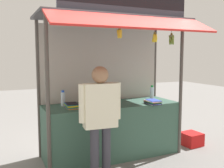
% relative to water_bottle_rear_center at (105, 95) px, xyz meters
% --- Properties ---
extents(ground_plane, '(20.00, 20.00, 0.00)m').
position_rel_water_bottle_rear_center_xyz_m(ground_plane, '(0.01, -0.29, -1.06)').
color(ground_plane, slate).
extents(stall_counter, '(2.35, 0.78, 0.93)m').
position_rel_water_bottle_rear_center_xyz_m(stall_counter, '(0.01, -0.29, -0.59)').
color(stall_counter, '#385B4C').
rests_on(stall_counter, ground).
extents(stall_structure, '(2.55, 1.57, 2.75)m').
position_rel_water_bottle_rear_center_xyz_m(stall_structure, '(0.01, -0.20, 0.61)').
color(stall_structure, '#4C4742').
rests_on(stall_structure, ground).
extents(water_bottle_rear_center, '(0.08, 0.08, 0.27)m').
position_rel_water_bottle_rear_center_xyz_m(water_bottle_rear_center, '(0.00, 0.00, 0.00)').
color(water_bottle_rear_center, silver).
rests_on(water_bottle_rear_center, stall_counter).
extents(water_bottle_far_left, '(0.08, 0.08, 0.28)m').
position_rel_water_bottle_rear_center_xyz_m(water_bottle_far_left, '(0.88, -0.23, 0.00)').
color(water_bottle_far_left, silver).
rests_on(water_bottle_far_left, stall_counter).
extents(water_bottle_mid_right, '(0.07, 0.07, 0.27)m').
position_rel_water_bottle_rear_center_xyz_m(water_bottle_mid_right, '(-0.81, -0.13, -0.00)').
color(water_bottle_mid_right, silver).
rests_on(water_bottle_mid_right, stall_counter).
extents(magazine_stack_mid_left, '(0.20, 0.28, 0.08)m').
position_rel_water_bottle_rear_center_xyz_m(magazine_stack_mid_left, '(-0.73, -0.34, -0.09)').
color(magazine_stack_mid_left, orange).
rests_on(magazine_stack_mid_left, stall_counter).
extents(magazine_stack_front_left, '(0.22, 0.31, 0.08)m').
position_rel_water_bottle_rear_center_xyz_m(magazine_stack_front_left, '(0.64, -0.61, -0.09)').
color(magazine_stack_front_left, black).
rests_on(magazine_stack_front_left, stall_counter).
extents(magazine_stack_back_left, '(0.27, 0.29, 0.10)m').
position_rel_water_bottle_rear_center_xyz_m(magazine_stack_back_left, '(-0.15, -0.31, -0.08)').
color(magazine_stack_back_left, red).
rests_on(magazine_stack_back_left, stall_counter).
extents(banana_bunch_leftmost, '(0.10, 0.10, 0.29)m').
position_rel_water_bottle_rear_center_xyz_m(banana_bunch_leftmost, '(0.55, -0.78, 1.00)').
color(banana_bunch_leftmost, '#332D23').
extents(banana_bunch_rightmost, '(0.10, 0.10, 0.24)m').
position_rel_water_bottle_rear_center_xyz_m(banana_bunch_rightmost, '(-0.08, -0.78, 1.05)').
color(banana_bunch_rightmost, '#332D23').
extents(banana_bunch_inner_right, '(0.11, 0.11, 0.32)m').
position_rel_water_bottle_rear_center_xyz_m(banana_bunch_inner_right, '(0.88, -0.78, 0.98)').
color(banana_bunch_inner_right, '#332D23').
extents(vendor_person, '(0.62, 0.24, 1.63)m').
position_rel_water_bottle_rear_center_xyz_m(vendor_person, '(-0.52, -1.07, -0.08)').
color(vendor_person, '#383842').
rests_on(vendor_person, ground).
extents(plastic_crate, '(0.39, 0.39, 0.25)m').
position_rel_water_bottle_rear_center_xyz_m(plastic_crate, '(1.66, -0.47, -0.93)').
color(plastic_crate, red).
rests_on(plastic_crate, ground).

